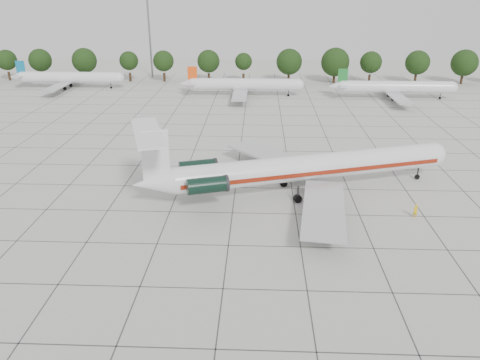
{
  "coord_description": "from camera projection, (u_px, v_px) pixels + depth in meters",
  "views": [
    {
      "loc": [
        3.14,
        -52.91,
        26.86
      ],
      "look_at": [
        0.86,
        2.48,
        3.5
      ],
      "focal_mm": 35.0,
      "sensor_mm": 36.0,
      "label": 1
    }
  ],
  "objects": [
    {
      "name": "ground",
      "position": [
        232.0,
        213.0,
        59.26
      ],
      "size": [
        260.0,
        260.0,
        0.0
      ],
      "primitive_type": "plane",
      "color": "beige",
      "rests_on": "ground"
    },
    {
      "name": "tree_line",
      "position": [
        209.0,
        61.0,
        135.65
      ],
      "size": [
        249.86,
        8.44,
        10.22
      ],
      "color": "#332114",
      "rests_on": "ground"
    },
    {
      "name": "bg_airliner_c",
      "position": [
        244.0,
        85.0,
        119.7
      ],
      "size": [
        28.24,
        27.2,
        7.4
      ],
      "color": "silver",
      "rests_on": "ground"
    },
    {
      "name": "ground_crew",
      "position": [
        415.0,
        211.0,
        57.84
      ],
      "size": [
        0.75,
        0.61,
        1.78
      ],
      "primitive_type": "imported",
      "rotation": [
        0.0,
        0.0,
        3.46
      ],
      "color": "yellow",
      "rests_on": "ground"
    },
    {
      "name": "floodlight_mast",
      "position": [
        149.0,
        29.0,
        139.56
      ],
      "size": [
        1.6,
        1.6,
        25.45
      ],
      "color": "slate",
      "rests_on": "ground"
    },
    {
      "name": "apron_joints",
      "position": [
        238.0,
        169.0,
        73.07
      ],
      "size": [
        170.0,
        170.0,
        0.02
      ],
      "primitive_type": "cube",
      "color": "#383838",
      "rests_on": "ground"
    },
    {
      "name": "main_airliner",
      "position": [
        296.0,
        168.0,
        63.31
      ],
      "size": [
        44.18,
        33.8,
        10.57
      ],
      "rotation": [
        0.0,
        0.0,
        0.31
      ],
      "color": "silver",
      "rests_on": "ground"
    },
    {
      "name": "bg_airliner_d",
      "position": [
        395.0,
        87.0,
        116.65
      ],
      "size": [
        28.24,
        27.2,
        7.4
      ],
      "color": "silver",
      "rests_on": "ground"
    },
    {
      "name": "bg_airliner_b",
      "position": [
        69.0,
        78.0,
        128.62
      ],
      "size": [
        28.24,
        27.2,
        7.4
      ],
      "color": "silver",
      "rests_on": "ground"
    }
  ]
}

